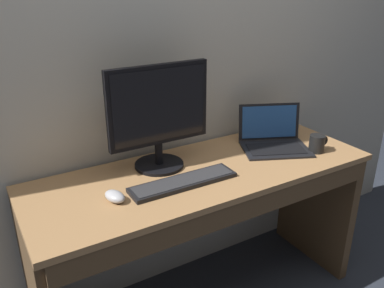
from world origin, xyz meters
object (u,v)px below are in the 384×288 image
(coffee_mug, at_px, (317,143))
(computer_mouse, at_px, (115,196))
(laptop_black, at_px, (273,137))
(wired_keyboard, at_px, (183,182))
(external_monitor, at_px, (159,114))

(coffee_mug, bearing_deg, computer_mouse, 176.75)
(laptop_black, relative_size, coffee_mug, 3.61)
(laptop_black, bearing_deg, wired_keyboard, -167.87)
(external_monitor, distance_m, wired_keyboard, 0.32)
(laptop_black, distance_m, computer_mouse, 0.92)
(wired_keyboard, distance_m, computer_mouse, 0.30)
(computer_mouse, bearing_deg, external_monitor, 15.75)
(laptop_black, bearing_deg, external_monitor, 173.69)
(wired_keyboard, bearing_deg, laptop_black, 12.13)
(laptop_black, xyz_separation_m, computer_mouse, (-0.91, -0.11, -0.03))
(coffee_mug, bearing_deg, external_monitor, 162.30)
(computer_mouse, bearing_deg, laptop_black, -9.11)
(external_monitor, bearing_deg, laptop_black, -6.31)
(laptop_black, relative_size, external_monitor, 0.85)
(external_monitor, height_order, coffee_mug, external_monitor)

